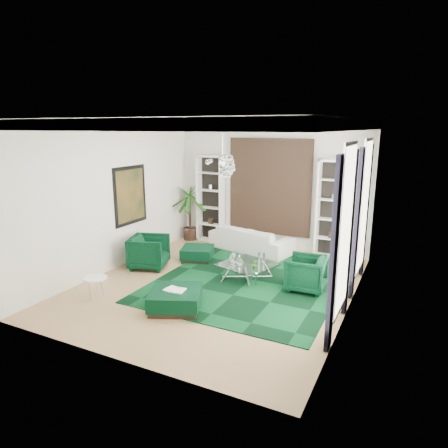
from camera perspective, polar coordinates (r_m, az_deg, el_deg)
The scene contains 30 objects.
floor at distance 9.62m, azimuth -0.91°, elevation -8.78°, with size 6.00×7.00×0.02m, color tan.
ceiling at distance 8.89m, azimuth -1.01°, elevation 14.62°, with size 6.00×7.00×0.02m, color white.
wall_back at distance 12.24m, azimuth 6.62°, elevation 5.31°, with size 6.00×0.02×3.80m, color silver.
wall_front at distance 6.24m, azimuth -15.90°, elevation -3.29°, with size 6.00×0.02×3.80m, color silver.
wall_left at distance 10.76m, azimuth -15.39°, elevation 3.75°, with size 0.02×7.00×3.80m, color silver.
wall_right at distance 8.16m, azimuth 18.18°, elevation 0.50°, with size 0.02×7.00×3.80m, color silver.
crown_molding at distance 8.89m, azimuth -1.01°, elevation 13.91°, with size 6.00×7.00×0.18m, color white, non-canonical shape.
ceiling_medallion at distance 9.16m, azimuth -0.12°, elevation 14.35°, with size 0.90×0.90×0.05m, color white.
tapestry at distance 12.20m, azimuth 6.54°, elevation 5.28°, with size 2.50×0.06×2.80m, color black.
shelving_left at distance 12.93m, azimuth -1.92°, elevation 3.59°, with size 0.90×0.38×2.80m, color white, non-canonical shape.
shelving_right at distance 11.63m, azimuth 15.28°, elevation 1.97°, with size 0.90×0.38×2.80m, color white, non-canonical shape.
painting at distance 11.19m, azimuth -13.19°, elevation 3.99°, with size 0.04×1.30×1.60m, color black.
window_near at distance 7.30m, azimuth 16.96°, elevation -0.92°, with size 0.03×1.10×2.90m, color white.
curtain_near_a at distance 6.63m, azimuth 15.36°, elevation -4.52°, with size 0.07×0.30×3.25m, color black.
curtain_near_b at distance 8.11m, azimuth 17.54°, elevation -1.35°, with size 0.07×0.30×3.25m, color black.
window_far at distance 9.62m, azimuth 19.40°, elevation 2.34°, with size 0.03×1.10×2.90m, color white.
curtain_far_a at distance 8.92m, azimuth 18.40°, elevation -0.08°, with size 0.07×0.30×3.25m, color black.
curtain_far_b at distance 10.44m, azimuth 19.65°, elevation 1.75°, with size 0.07×0.30×3.25m, color black.
rug at distance 9.92m, azimuth 3.86°, elevation -7.97°, with size 4.20×5.00×0.02m, color black.
sofa at distance 12.09m, azimuth 3.85°, elevation -2.16°, with size 2.53×0.99×0.74m, color silver.
armchair_left at distance 10.81m, azimuth -10.66°, elevation -3.93°, with size 0.93×0.96×0.87m, color black.
armchair_right at distance 9.41m, azimuth 11.61°, elevation -6.92°, with size 0.85×0.88×0.80m, color black.
coffee_table at distance 9.88m, azimuth 3.33°, elevation -6.85°, with size 1.17×1.17×0.40m, color white, non-canonical shape.
ottoman_side at distance 11.32m, azimuth -3.83°, elevation -4.23°, with size 0.84×0.84×0.37m, color black.
ottoman_front at distance 8.44m, azimuth -6.95°, elevation -10.64°, with size 1.02×1.02×0.41m, color black.
book at distance 8.35m, azimuth -6.99°, elevation -9.26°, with size 0.43×0.29×0.03m, color white.
side_table at distance 9.24m, azimuth -17.79°, elevation -8.75°, with size 0.50×0.50×0.48m, color white.
palm at distance 13.17m, azimuth -4.93°, elevation 2.86°, with size 1.50×1.50×2.40m, color #1F5518, non-canonical shape.
chandelier at distance 8.94m, azimuth -0.25°, elevation 8.46°, with size 0.72×0.72×0.65m, color white, non-canonical shape.
table_plant at distance 9.46m, azimuth 4.42°, elevation -5.75°, with size 0.13×0.11×0.24m, color #1F5518.
Camera 1 is at (4.08, -7.90, 3.67)m, focal length 32.00 mm.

